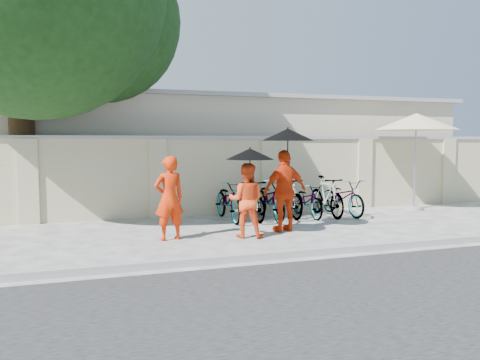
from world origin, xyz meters
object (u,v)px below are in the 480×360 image
object	(u,v)px
monk_center	(246,200)
monk_left	(169,198)
monk_right	(285,191)
patio_umbrella	(416,123)

from	to	relation	value
monk_center	monk_left	bearing A→B (deg)	15.07
monk_center	monk_right	xyz separation A→B (m)	(0.98, 0.31, 0.13)
patio_umbrella	monk_center	bearing A→B (deg)	-159.94
monk_center	patio_umbrella	distance (m)	6.32
patio_umbrella	monk_right	bearing A→B (deg)	-159.42
monk_center	monk_right	size ratio (longest dim) A/B	0.86
monk_center	patio_umbrella	world-z (taller)	patio_umbrella
monk_center	monk_right	bearing A→B (deg)	-139.03
monk_center	patio_umbrella	size ratio (longest dim) A/B	0.55
monk_right	monk_center	bearing A→B (deg)	8.07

